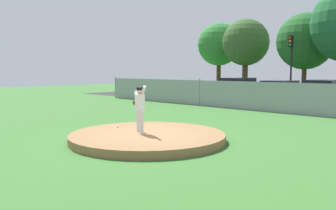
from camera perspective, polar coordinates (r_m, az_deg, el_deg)
The scene contains 14 objects.
ground_plane at distance 15.86m, azimuth 12.94°, elevation -2.66°, with size 80.00×80.00×0.00m, color #386B2D.
asphalt_strip at distance 23.48m, azimuth 23.90°, elevation -0.32°, with size 44.00×7.00×0.01m, color #2B2B2D.
pitchers_mound at distance 11.24m, azimuth -3.39°, elevation -5.29°, with size 5.02×5.02×0.25m, color olive.
pitcher_youth at distance 11.16m, azimuth -4.70°, elevation 0.01°, with size 0.80×0.42×1.56m.
baseball at distance 12.43m, azimuth -8.31°, elevation -3.51°, with size 0.07×0.07×0.07m, color white.
chainlink_fence at distance 19.27m, azimuth 19.25°, elevation 1.09°, with size 30.23×0.07×1.74m.
parked_car_charcoal at distance 22.93m, azimuth 24.28°, elevation 1.57°, with size 1.93×4.20×1.71m.
parked_car_navy at distance 23.98m, azimuth 17.95°, elevation 1.87°, with size 1.90×4.25×1.62m.
parked_car_burgundy at distance 25.95m, azimuth 11.41°, elevation 2.42°, with size 1.95×4.51×1.74m.
traffic_cone_orange at distance 26.37m, azimuth 5.60°, elevation 1.32°, with size 0.40×0.40×0.55m.
traffic_light_near at distance 28.93m, azimuth 19.66°, elevation 7.62°, with size 0.28×0.46×4.98m.
tree_bushy_near at distance 39.11m, azimuth 8.44°, elevation 9.86°, with size 4.70×4.70×7.51m.
tree_broad_right at distance 35.54m, azimuth 12.71°, elevation 10.02°, with size 4.61×4.61×7.36m.
tree_leaning_west at distance 32.57m, azimuth 21.75°, elevation 9.73°, with size 4.88×4.88×7.23m.
Camera 1 is at (8.20, -7.38, 2.27)m, focal length 36.87 mm.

